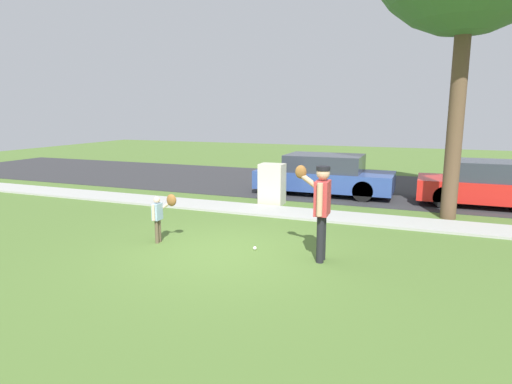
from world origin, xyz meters
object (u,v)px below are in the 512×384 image
(utility_cabinet, at_px, (272,184))
(parked_hatchback_red, at_px, (491,185))
(person_adult, at_px, (320,203))
(person_child, at_px, (161,211))
(parked_wagon_blue, at_px, (324,175))
(baseball, at_px, (255,248))

(utility_cabinet, relative_size, parked_hatchback_red, 0.31)
(person_adult, xyz_separation_m, parked_hatchback_red, (3.57, 6.41, -0.45))
(person_child, xyz_separation_m, parked_wagon_blue, (2.02, 6.62, -0.02))
(person_child, height_order, utility_cabinet, utility_cabinet)
(baseball, height_order, utility_cabinet, utility_cabinet)
(baseball, relative_size, parked_hatchback_red, 0.02)
(utility_cabinet, bearing_deg, baseball, -75.09)
(parked_hatchback_red, bearing_deg, baseball, -128.17)
(baseball, bearing_deg, parked_hatchback_red, 51.83)
(person_adult, distance_m, parked_hatchback_red, 7.35)
(person_adult, relative_size, utility_cabinet, 1.46)
(person_child, relative_size, baseball, 14.12)
(baseball, xyz_separation_m, utility_cabinet, (-1.14, 4.30, 0.57))
(person_child, bearing_deg, baseball, 4.70)
(baseball, bearing_deg, person_adult, -6.04)
(baseball, height_order, parked_hatchback_red, parked_hatchback_red)
(person_adult, relative_size, parked_hatchback_red, 0.45)
(person_child, xyz_separation_m, parked_hatchback_red, (6.96, 6.51, -0.02))
(parked_wagon_blue, bearing_deg, parked_hatchback_red, -1.31)
(baseball, xyz_separation_m, parked_hatchback_red, (4.93, 6.27, 0.62))
(utility_cabinet, distance_m, parked_hatchback_red, 6.38)
(person_child, relative_size, utility_cabinet, 0.86)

